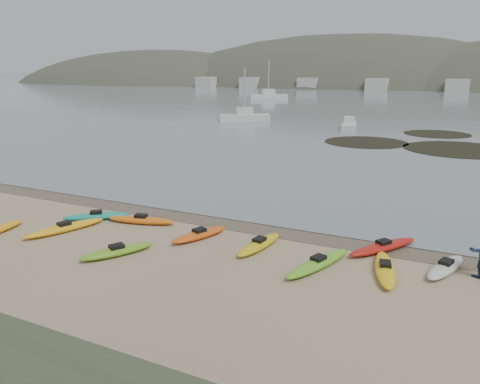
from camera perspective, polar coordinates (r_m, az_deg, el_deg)
The scene contains 7 objects.
ground at distance 23.00m, azimuth 0.00°, elevation -3.61°, with size 600.00×600.00×0.00m, color tan.
wet_sand at distance 22.75m, azimuth -0.33°, elevation -3.82°, with size 60.00×60.00×0.00m, color brown.
water at distance 319.81m, azimuth 25.03°, elevation 12.20°, with size 1200.00×1200.00×0.00m, color slate.
kayaks at distance 20.06m, azimuth -4.59°, elevation -5.97°, with size 19.85×9.79×0.34m.
kelp_mats at distance 50.57m, azimuth 21.56°, elevation 5.56°, with size 17.89×19.02×0.04m.
moored_boats at distance 99.19m, azimuth 21.43°, elevation 9.96°, with size 82.58×80.58×1.29m.
far_town at distance 164.71m, azimuth 25.45°, elevation 11.61°, with size 199.00×5.00×4.00m.
Camera 1 is at (9.62, -19.58, 7.28)m, focal length 35.00 mm.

